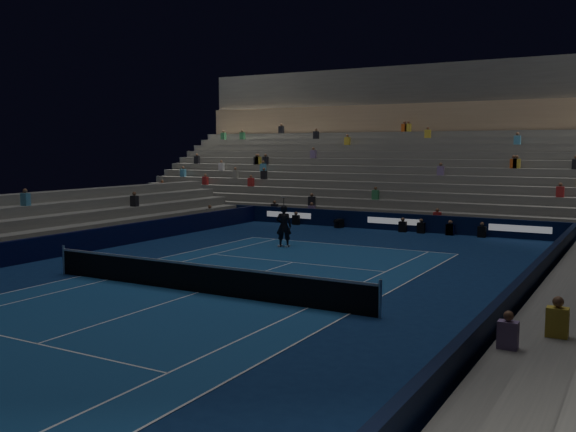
# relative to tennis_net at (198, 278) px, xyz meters

# --- Properties ---
(ground) EXTENTS (90.00, 90.00, 0.00)m
(ground) POSITION_rel_tennis_net_xyz_m (0.00, 0.00, -0.50)
(ground) COLOR #0D2450
(ground) RESTS_ON ground
(court_surface) EXTENTS (10.97, 23.77, 0.01)m
(court_surface) POSITION_rel_tennis_net_xyz_m (0.00, 0.00, -0.50)
(court_surface) COLOR navy
(court_surface) RESTS_ON ground
(sponsor_barrier_far) EXTENTS (44.00, 0.25, 1.00)m
(sponsor_barrier_far) POSITION_rel_tennis_net_xyz_m (0.00, 18.50, -0.00)
(sponsor_barrier_far) COLOR black
(sponsor_barrier_far) RESTS_ON ground
(sponsor_barrier_east) EXTENTS (0.25, 37.00, 1.00)m
(sponsor_barrier_east) POSITION_rel_tennis_net_xyz_m (9.70, 0.00, -0.00)
(sponsor_barrier_east) COLOR black
(sponsor_barrier_east) RESTS_ON ground
(sponsor_barrier_west) EXTENTS (0.25, 37.00, 1.00)m
(sponsor_barrier_west) POSITION_rel_tennis_net_xyz_m (-9.70, 0.00, -0.00)
(sponsor_barrier_west) COLOR black
(sponsor_barrier_west) RESTS_ON ground
(grandstand_main) EXTENTS (44.00, 15.20, 11.20)m
(grandstand_main) POSITION_rel_tennis_net_xyz_m (0.00, 27.90, 2.87)
(grandstand_main) COLOR #63635E
(grandstand_main) RESTS_ON ground
(tennis_net) EXTENTS (12.90, 0.10, 1.10)m
(tennis_net) POSITION_rel_tennis_net_xyz_m (0.00, 0.00, 0.00)
(tennis_net) COLOR #B2B2B7
(tennis_net) RESTS_ON ground
(tennis_player) EXTENTS (0.87, 0.71, 2.05)m
(tennis_player) POSITION_rel_tennis_net_xyz_m (-2.44, 9.87, 0.52)
(tennis_player) COLOR black
(tennis_player) RESTS_ON ground
(broadcast_camera) EXTENTS (0.52, 0.89, 0.52)m
(broadcast_camera) POSITION_rel_tennis_net_xyz_m (-3.29, 17.95, -0.23)
(broadcast_camera) COLOR black
(broadcast_camera) RESTS_ON ground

